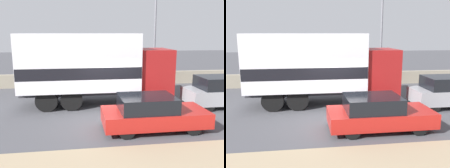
% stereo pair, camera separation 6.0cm
% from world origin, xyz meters
% --- Properties ---
extents(ground_plane, '(80.00, 80.00, 0.00)m').
position_xyz_m(ground_plane, '(0.00, 0.00, 0.00)').
color(ground_plane, '#47474C').
extents(stone_wall_backdrop, '(60.00, 0.35, 0.91)m').
position_xyz_m(stone_wall_backdrop, '(0.00, 7.16, 0.45)').
color(stone_wall_backdrop, gray).
rests_on(stone_wall_backdrop, ground_plane).
extents(street_lamp, '(0.56, 0.28, 6.79)m').
position_xyz_m(street_lamp, '(3.90, 6.75, 3.94)').
color(street_lamp, slate).
rests_on(street_lamp, ground_plane).
extents(box_truck, '(7.62, 2.49, 3.66)m').
position_xyz_m(box_truck, '(-0.78, 2.44, 2.02)').
color(box_truck, maroon).
rests_on(box_truck, ground_plane).
extents(car_hatchback, '(4.01, 1.77, 1.34)m').
position_xyz_m(car_hatchback, '(1.31, -1.35, 0.66)').
color(car_hatchback, '#B21E19').
rests_on(car_hatchback, ground_plane).
extents(car_sedan_second, '(3.84, 1.72, 1.56)m').
position_xyz_m(car_sedan_second, '(5.71, 1.13, 0.76)').
color(car_sedan_second, '#9E9EA3').
rests_on(car_sedan_second, ground_plane).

